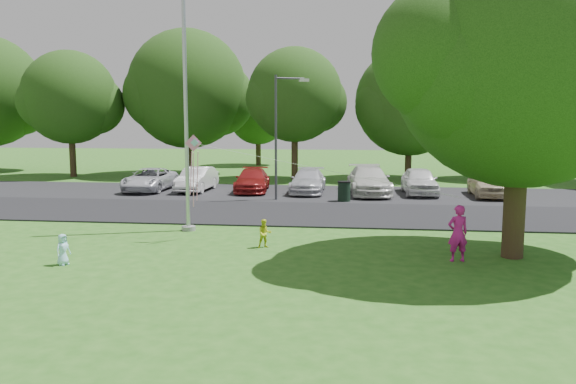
# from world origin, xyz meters

# --- Properties ---
(ground) EXTENTS (120.00, 120.00, 0.00)m
(ground) POSITION_xyz_m (0.00, 0.00, 0.00)
(ground) COLOR #286019
(ground) RESTS_ON ground
(park_road) EXTENTS (60.00, 6.00, 0.06)m
(park_road) POSITION_xyz_m (0.00, 9.00, 0.03)
(park_road) COLOR black
(park_road) RESTS_ON ground
(parking_strip) EXTENTS (42.00, 7.00, 0.06)m
(parking_strip) POSITION_xyz_m (0.00, 15.50, 0.03)
(parking_strip) COLOR black
(parking_strip) RESTS_ON ground
(flagpole) EXTENTS (0.50, 0.50, 10.00)m
(flagpole) POSITION_xyz_m (-3.50, 5.00, 4.17)
(flagpole) COLOR #B7BABF
(flagpole) RESTS_ON ground
(street_lamp) EXTENTS (1.64, 0.80, 6.14)m
(street_lamp) POSITION_xyz_m (-1.17, 12.88, 3.69)
(street_lamp) COLOR #3F3F44
(street_lamp) RESTS_ON ground
(trash_can) EXTENTS (0.65, 0.65, 1.03)m
(trash_can) POSITION_xyz_m (1.96, 12.67, 0.52)
(trash_can) COLOR black
(trash_can) RESTS_ON ground
(big_tree) EXTENTS (8.28, 7.39, 9.46)m
(big_tree) POSITION_xyz_m (6.99, 2.19, 5.62)
(big_tree) COLOR #332316
(big_tree) RESTS_ON ground
(tree_row) EXTENTS (64.35, 11.94, 10.88)m
(tree_row) POSITION_xyz_m (1.59, 24.23, 5.71)
(tree_row) COLOR #332316
(tree_row) RESTS_ON ground
(horizon_trees) EXTENTS (77.46, 7.20, 7.02)m
(horizon_trees) POSITION_xyz_m (4.06, 33.88, 4.30)
(horizon_trees) COLOR #332316
(horizon_trees) RESTS_ON ground
(parked_cars) EXTENTS (20.03, 5.23, 1.47)m
(parked_cars) POSITION_xyz_m (0.12, 15.53, 0.73)
(parked_cars) COLOR silver
(parked_cars) RESTS_ON ground
(woman) EXTENTS (0.67, 0.51, 1.63)m
(woman) POSITION_xyz_m (5.41, 1.60, 0.81)
(woman) COLOR #CF1B8A
(woman) RESTS_ON ground
(child_yellow) EXTENTS (0.53, 0.48, 0.91)m
(child_yellow) POSITION_xyz_m (-0.30, 2.62, 0.45)
(child_yellow) COLOR yellow
(child_yellow) RESTS_ON ground
(child_blue) EXTENTS (0.42, 0.50, 0.88)m
(child_blue) POSITION_xyz_m (-5.51, -0.14, 0.44)
(child_blue) COLOR #A6E8FF
(child_blue) RESTS_ON ground
(kite) EXTENTS (8.47, 2.08, 2.42)m
(kite) POSITION_xyz_m (-2.49, 3.36, 2.76)
(kite) COLOR pink
(kite) RESTS_ON ground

